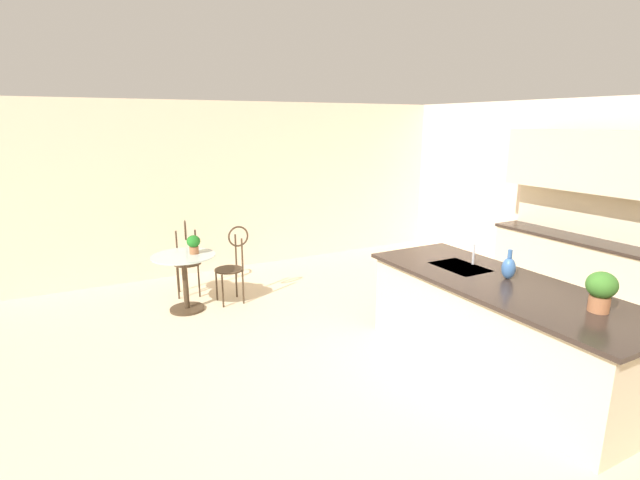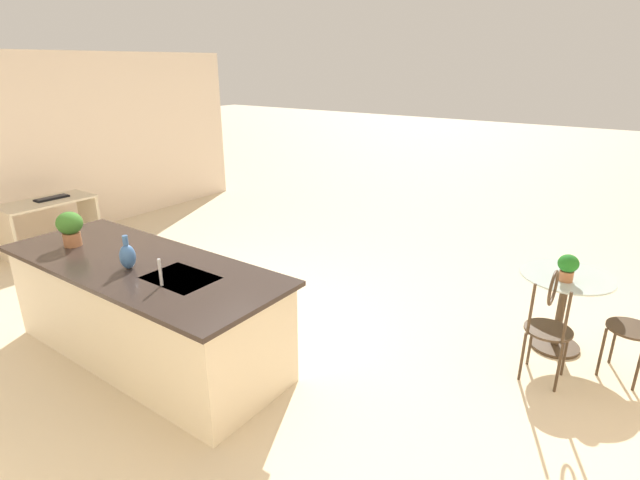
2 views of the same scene
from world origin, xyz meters
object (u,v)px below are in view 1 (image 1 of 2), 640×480
Objects in this scene: chair_near_window at (233,261)px; potted_plant_on_table at (194,243)px; bistro_table at (185,277)px; potted_plant_counter_far at (601,289)px; vase_on_counter at (509,268)px; chair_by_island at (187,254)px.

potted_plant_on_table is (-0.00, -0.50, 0.31)m from chair_near_window.
chair_near_window is 4.31× the size of potted_plant_on_table.
bistro_table is 4.58m from potted_plant_counter_far.
vase_on_counter reaches higher than chair_near_window.
vase_on_counter is (2.95, 1.79, 0.46)m from chair_near_window.
chair_near_window is 3.48m from vase_on_counter.
chair_near_window is (-0.01, 0.64, 0.13)m from bistro_table.
chair_by_island is at bearing -142.63° from chair_near_window.
potted_plant_on_table is 3.74m from vase_on_counter.
potted_plant_on_table is at bearing -3.17° from chair_by_island.
bistro_table is 0.45m from potted_plant_on_table.
bistro_table is at bearing -86.53° from potted_plant_on_table.
vase_on_counter is at bearing 31.20° from chair_near_window.
chair_by_island is 4.24m from vase_on_counter.
vase_on_counter is at bearing 39.50° from bistro_table.
potted_plant_counter_far reaches higher than chair_by_island.
chair_near_window is at bearing 89.75° from potted_plant_on_table.
potted_plant_counter_far reaches higher than bistro_table.
potted_plant_counter_far is (4.46, 2.23, 0.53)m from chair_by_island.
bistro_table is at bearing -89.44° from chair_near_window.
chair_near_window is 4.27m from potted_plant_counter_far.
potted_plant_counter_far is 1.13× the size of vase_on_counter.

